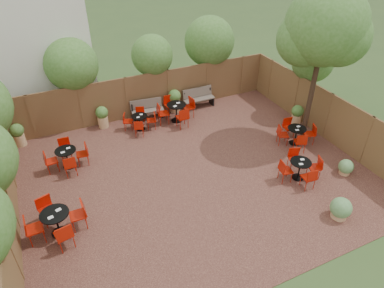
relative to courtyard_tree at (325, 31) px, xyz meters
name	(u,v)px	position (x,y,z in m)	size (l,w,h in m)	color
ground	(195,174)	(-5.27, -0.41, -4.44)	(80.00, 80.00, 0.00)	#354F23
courtyard_paving	(195,174)	(-5.27, -0.41, -4.43)	(12.00, 10.00, 0.02)	#331915
fence_back	(148,94)	(-5.27, 4.59, -3.44)	(12.00, 0.08, 2.00)	brown
fence_left	(9,203)	(-11.27, -0.41, -3.44)	(0.08, 10.00, 2.00)	brown
fence_right	(327,116)	(0.73, -0.41, -3.44)	(0.08, 10.00, 2.00)	brown
neighbour_building	(20,22)	(-9.77, 7.59, -0.44)	(5.00, 4.00, 8.00)	silver
overhang_foliage	(90,94)	(-8.16, 2.12, -1.74)	(15.42, 10.71, 2.58)	#3A6621
courtyard_tree	(325,31)	(0.00, 0.00, 0.00)	(2.98, 2.92, 6.07)	black
park_bench_left	(147,109)	(-5.51, 4.21, -3.96)	(1.49, 0.65, 0.89)	brown
park_bench_right	(198,97)	(-2.91, 4.22, -3.94)	(1.52, 0.50, 0.93)	brown
bistro_tables	(171,149)	(-5.70, 0.83, -3.98)	(11.07, 7.18, 0.96)	black
planters	(150,114)	(-5.58, 3.56, -3.88)	(11.72, 4.00, 1.08)	tan
low_shrubs	(360,197)	(-1.10, -4.08, -4.11)	(2.59, 2.88, 0.72)	tan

